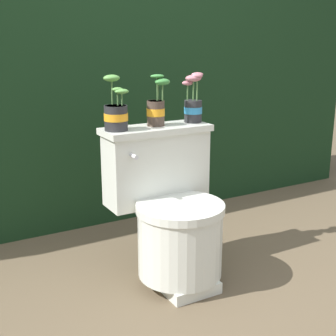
{
  "coord_description": "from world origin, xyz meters",
  "views": [
    {
      "loc": [
        -1.0,
        -1.73,
        1.11
      ],
      "look_at": [
        0.02,
        0.07,
        0.54
      ],
      "focal_mm": 50.0,
      "sensor_mm": 36.0,
      "label": 1
    }
  ],
  "objects": [
    {
      "name": "potted_plant_middle",
      "position": [
        0.24,
        0.2,
        0.81
      ],
      "size": [
        0.12,
        0.09,
        0.24
      ],
      "color": "#262628",
      "rests_on": "toilet"
    },
    {
      "name": "potted_plant_left",
      "position": [
        -0.18,
        0.19,
        0.79
      ],
      "size": [
        0.11,
        0.12,
        0.25
      ],
      "color": "#262628",
      "rests_on": "toilet"
    },
    {
      "name": "potted_plant_midleft",
      "position": [
        0.03,
        0.2,
        0.8
      ],
      "size": [
        0.11,
        0.09,
        0.24
      ],
      "color": "#47382D",
      "rests_on": "toilet"
    },
    {
      "name": "ground_plane",
      "position": [
        0.0,
        0.0,
        0.0
      ],
      "size": [
        12.0,
        12.0,
        0.0
      ],
      "primitive_type": "plane",
      "color": "brown"
    },
    {
      "name": "hedge_backdrop",
      "position": [
        0.0,
        1.15,
        0.79
      ],
      "size": [
        3.97,
        0.64,
        1.58
      ],
      "color": "black",
      "rests_on": "ground"
    },
    {
      "name": "toilet",
      "position": [
        0.02,
        0.05,
        0.33
      ],
      "size": [
        0.52,
        0.53,
        0.71
      ],
      "color": "silver",
      "rests_on": "ground"
    }
  ]
}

